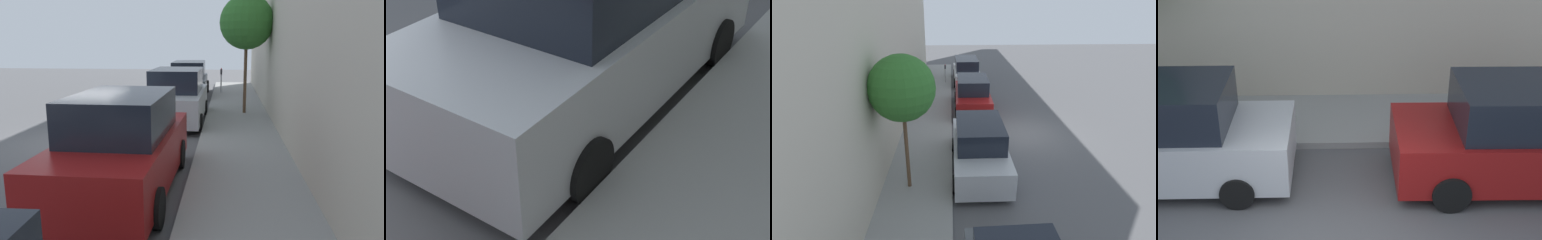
% 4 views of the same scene
% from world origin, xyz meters
% --- Properties ---
extents(sidewalk, '(2.43, 32.00, 0.15)m').
position_xyz_m(sidewalk, '(4.71, 0.00, 0.07)').
color(sidewalk, gray).
rests_on(sidewalk, ground_plane).
extents(parked_suv_second, '(2.08, 4.82, 1.98)m').
position_xyz_m(parked_suv_second, '(2.26, -3.49, 0.93)').
color(parked_suv_second, maroon).
rests_on(parked_suv_second, ground_plane).
extents(parked_suv_third, '(2.08, 4.80, 1.98)m').
position_xyz_m(parked_suv_third, '(2.45, 3.21, 0.93)').
color(parked_suv_third, '#B7BABF').
rests_on(parked_suv_third, ground_plane).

